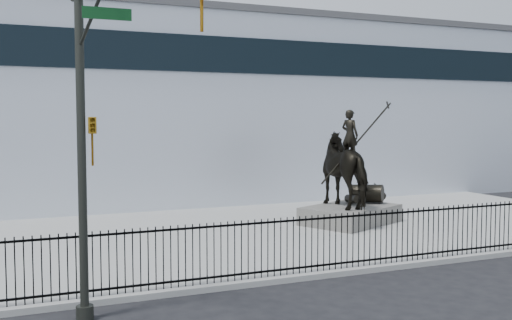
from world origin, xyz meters
name	(u,v)px	position (x,y,z in m)	size (l,w,h in m)	color
ground	(374,285)	(0.00, 0.00, 0.00)	(120.00, 120.00, 0.00)	black
plaza	(262,233)	(0.00, 7.00, 0.07)	(30.00, 12.00, 0.15)	#989896
building	(167,112)	(0.00, 20.00, 4.50)	(44.00, 14.00, 9.00)	silver
picket_fence	(348,240)	(0.00, 1.25, 0.90)	(22.10, 0.10, 1.50)	black
statue_plinth	(351,215)	(3.75, 7.08, 0.48)	(3.56, 2.45, 0.67)	#4F4E49
equestrian_statue	(352,170)	(3.82, 7.11, 2.22)	(4.19, 3.56, 3.87)	black
traffic_signal_left	(100,126)	(-6.75, -0.62, 4.03)	(1.52, 4.84, 7.00)	#242721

